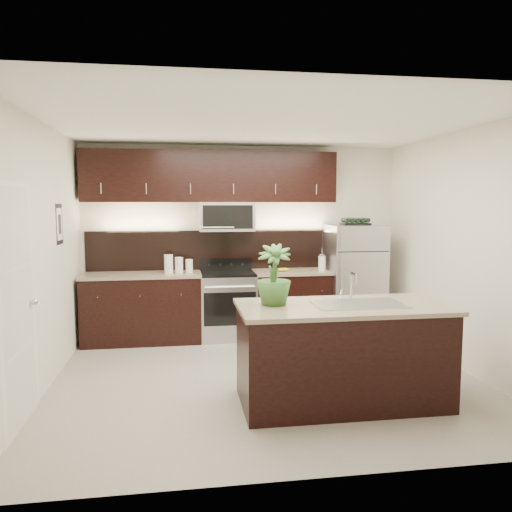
{
  "coord_description": "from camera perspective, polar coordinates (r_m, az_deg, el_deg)",
  "views": [
    {
      "loc": [
        -0.89,
        -5.15,
        1.88
      ],
      "look_at": [
        -0.02,
        0.55,
        1.27
      ],
      "focal_mm": 35.0,
      "sensor_mm": 36.0,
      "label": 1
    }
  ],
  "objects": [
    {
      "name": "ground",
      "position": [
        5.55,
        1.14,
        -13.8
      ],
      "size": [
        4.5,
        4.5,
        0.0
      ],
      "primitive_type": "plane",
      "color": "gray",
      "rests_on": "ground"
    },
    {
      "name": "room_walls",
      "position": [
        5.17,
        0.03,
        3.96
      ],
      "size": [
        4.52,
        4.02,
        2.71
      ],
      "color": "beige",
      "rests_on": "ground"
    },
    {
      "name": "counter_run",
      "position": [
        6.99,
        -4.93,
        -5.66
      ],
      "size": [
        3.51,
        0.65,
        0.94
      ],
      "color": "black",
      "rests_on": "ground"
    },
    {
      "name": "upper_fixtures",
      "position": [
        7.0,
        -4.92,
        8.1
      ],
      "size": [
        3.49,
        0.4,
        1.66
      ],
      "color": "black",
      "rests_on": "counter_run"
    },
    {
      "name": "island",
      "position": [
        4.86,
        9.8,
        -10.93
      ],
      "size": [
        1.96,
        0.96,
        0.94
      ],
      "color": "black",
      "rests_on": "ground"
    },
    {
      "name": "sink_faucet",
      "position": [
        4.8,
        11.57,
        -5.22
      ],
      "size": [
        0.84,
        0.5,
        0.28
      ],
      "color": "silver",
      "rests_on": "island"
    },
    {
      "name": "refrigerator",
      "position": [
        7.29,
        11.16,
        -2.72
      ],
      "size": [
        0.76,
        0.69,
        1.58
      ],
      "primitive_type": "cube",
      "color": "#B2B2B7",
      "rests_on": "ground"
    },
    {
      "name": "wine_rack",
      "position": [
        7.21,
        11.29,
        3.84
      ],
      "size": [
        0.39,
        0.24,
        0.09
      ],
      "color": "black",
      "rests_on": "refrigerator"
    },
    {
      "name": "plant",
      "position": [
        4.63,
        2.04,
        -2.15
      ],
      "size": [
        0.36,
        0.36,
        0.57
      ],
      "primitive_type": "imported",
      "rotation": [
        0.0,
        0.0,
        -0.15
      ],
      "color": "#356227",
      "rests_on": "island"
    },
    {
      "name": "canisters",
      "position": [
        6.85,
        -9.08,
        -1.0
      ],
      "size": [
        0.38,
        0.15,
        0.26
      ],
      "rotation": [
        0.0,
        0.0,
        0.14
      ],
      "color": "silver",
      "rests_on": "counter_run"
    },
    {
      "name": "french_press",
      "position": [
        7.12,
        7.55,
        -0.72
      ],
      "size": [
        0.11,
        0.11,
        0.31
      ],
      "rotation": [
        0.0,
        0.0,
        -0.12
      ],
      "color": "silver",
      "rests_on": "counter_run"
    },
    {
      "name": "bananas",
      "position": [
        6.95,
        2.76,
        -1.57
      ],
      "size": [
        0.18,
        0.15,
        0.05
      ],
      "primitive_type": "ellipsoid",
      "rotation": [
        0.0,
        0.0,
        0.2
      ],
      "color": "gold",
      "rests_on": "counter_run"
    }
  ]
}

